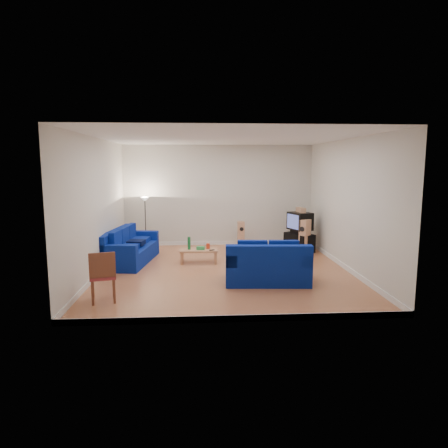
{
  "coord_description": "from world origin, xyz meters",
  "views": [
    {
      "loc": [
        -0.62,
        -9.5,
        2.57
      ],
      "look_at": [
        0.0,
        0.4,
        1.1
      ],
      "focal_mm": 32.0,
      "sensor_mm": 36.0,
      "label": 1
    }
  ],
  "objects": [
    {
      "name": "room",
      "position": [
        0.0,
        0.0,
        1.54
      ],
      "size": [
        6.01,
        6.51,
        3.21
      ],
      "color": "#984F2F",
      "rests_on": "ground"
    },
    {
      "name": "dining_chair",
      "position": [
        -2.43,
        -2.13,
        0.55
      ],
      "size": [
        0.57,
        0.57,
        0.99
      ],
      "rotation": [
        0.0,
        0.0,
        0.24
      ],
      "color": "brown",
      "rests_on": "ground"
    },
    {
      "name": "television",
      "position": [
        2.38,
        2.14,
        0.91
      ],
      "size": [
        0.72,
        0.82,
        0.53
      ],
      "rotation": [
        0.0,
        0.0,
        -1.19
      ],
      "color": "black",
      "rests_on": "av_receiver"
    },
    {
      "name": "centre_speaker",
      "position": [
        2.4,
        2.15,
        1.24
      ],
      "size": [
        0.22,
        0.43,
        0.14
      ],
      "primitive_type": "cube",
      "rotation": [
        0.0,
        0.0,
        -1.43
      ],
      "color": "tan",
      "rests_on": "television"
    },
    {
      "name": "sofa_three_seat",
      "position": [
        -2.51,
        1.03,
        0.32
      ],
      "size": [
        1.29,
        2.38,
        0.87
      ],
      "rotation": [
        0.0,
        0.0,
        -1.71
      ],
      "color": "navy",
      "rests_on": "ground"
    },
    {
      "name": "av_receiver",
      "position": [
        2.38,
        2.08,
        0.59
      ],
      "size": [
        0.58,
        0.59,
        0.11
      ],
      "primitive_type": "cube",
      "rotation": [
        0.0,
        0.0,
        -0.88
      ],
      "color": "black",
      "rests_on": "tv_stand"
    },
    {
      "name": "speaker_right",
      "position": [
        2.45,
        1.79,
        0.5
      ],
      "size": [
        0.37,
        0.37,
        1.0
      ],
      "rotation": [
        0.0,
        0.0,
        -0.82
      ],
      "color": "tan",
      "rests_on": "ground"
    },
    {
      "name": "sofa_loveseat",
      "position": [
        0.86,
        -1.07,
        0.34
      ],
      "size": [
        1.88,
        1.13,
        0.91
      ],
      "rotation": [
        0.0,
        0.0,
        -0.06
      ],
      "color": "navy",
      "rests_on": "ground"
    },
    {
      "name": "coffee_table",
      "position": [
        -0.64,
        0.86,
        0.31
      ],
      "size": [
        1.0,
        0.51,
        0.36
      ],
      "rotation": [
        0.0,
        0.0,
        -0.01
      ],
      "color": "tan",
      "rests_on": "ground"
    },
    {
      "name": "remote",
      "position": [
        -0.3,
        0.71,
        0.37
      ],
      "size": [
        0.15,
        0.1,
        0.02
      ],
      "primitive_type": "cube",
      "rotation": [
        0.0,
        0.0,
        0.42
      ],
      "color": "black",
      "rests_on": "coffee_table"
    },
    {
      "name": "red_canister",
      "position": [
        -0.39,
        0.93,
        0.43
      ],
      "size": [
        0.12,
        0.12,
        0.14
      ],
      "primitive_type": "cylinder",
      "rotation": [
        0.0,
        0.0,
        -0.22
      ],
      "color": "red",
      "rests_on": "coffee_table"
    },
    {
      "name": "floor_lamp",
      "position": [
        -2.27,
        2.7,
        1.33
      ],
      "size": [
        0.28,
        0.28,
        1.61
      ],
      "color": "black",
      "rests_on": "ground"
    },
    {
      "name": "tv_stand",
      "position": [
        2.37,
        2.11,
        0.27
      ],
      "size": [
        0.85,
        1.01,
        0.54
      ],
      "primitive_type": "cube",
      "rotation": [
        0.0,
        0.0,
        -1.09
      ],
      "color": "black",
      "rests_on": "ground"
    },
    {
      "name": "speaker_left",
      "position": [
        0.67,
        2.7,
        0.42
      ],
      "size": [
        0.21,
        0.27,
        0.84
      ],
      "rotation": [
        0.0,
        0.0,
        0.05
      ],
      "color": "tan",
      "rests_on": "ground"
    },
    {
      "name": "tissue_box",
      "position": [
        -0.59,
        0.81,
        0.4
      ],
      "size": [
        0.22,
        0.14,
        0.09
      ],
      "primitive_type": "cube",
      "rotation": [
        0.0,
        0.0,
        -0.15
      ],
      "color": "green",
      "rests_on": "coffee_table"
    },
    {
      "name": "bottle",
      "position": [
        -0.89,
        0.86,
        0.53
      ],
      "size": [
        0.1,
        0.1,
        0.34
      ],
      "primitive_type": "cylinder",
      "rotation": [
        0.0,
        0.0,
        -0.44
      ],
      "color": "#197233",
      "rests_on": "coffee_table"
    }
  ]
}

